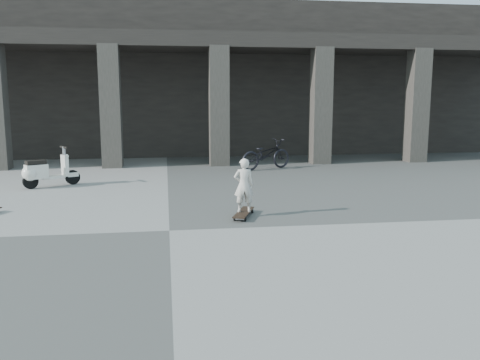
{
  "coord_description": "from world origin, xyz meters",
  "views": [
    {
      "loc": [
        -0.03,
        -8.75,
        2.32
      ],
      "look_at": [
        1.45,
        1.34,
        0.65
      ],
      "focal_mm": 38.0,
      "sensor_mm": 36.0,
      "label": 1
    }
  ],
  "objects": [
    {
      "name": "child",
      "position": [
        1.45,
        0.84,
        0.63
      ],
      "size": [
        0.39,
        0.26,
        1.05
      ],
      "primitive_type": "imported",
      "rotation": [
        0.0,
        0.0,
        3.12
      ],
      "color": "beige",
      "rests_on": "longboard"
    },
    {
      "name": "longboard",
      "position": [
        1.45,
        0.84,
        0.08
      ],
      "size": [
        0.57,
        1.03,
        0.1
      ],
      "rotation": [
        0.0,
        0.0,
        1.21
      ],
      "color": "black",
      "rests_on": "ground"
    },
    {
      "name": "bicycle",
      "position": [
        3.18,
        7.3,
        0.49
      ],
      "size": [
        1.95,
        1.37,
        0.97
      ],
      "primitive_type": "imported",
      "rotation": [
        0.0,
        0.0,
        2.01
      ],
      "color": "black",
      "rests_on": "ground"
    },
    {
      "name": "ground",
      "position": [
        0.0,
        0.0,
        0.0
      ],
      "size": [
        90.0,
        90.0,
        0.0
      ],
      "primitive_type": "plane",
      "color": "#444542",
      "rests_on": "ground"
    },
    {
      "name": "scooter",
      "position": [
        -3.22,
        4.81,
        0.41
      ],
      "size": [
        1.34,
        0.89,
        1.04
      ],
      "rotation": [
        0.0,
        0.0,
        0.52
      ],
      "color": "black",
      "rests_on": "ground"
    },
    {
      "name": "colonnade",
      "position": [
        -0.0,
        13.77,
        3.03
      ],
      "size": [
        28.0,
        8.82,
        6.0
      ],
      "color": "black",
      "rests_on": "ground"
    }
  ]
}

